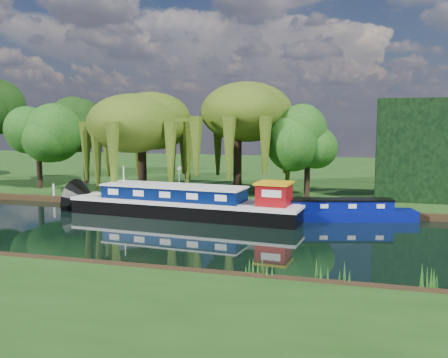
% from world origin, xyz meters
% --- Properties ---
extents(ground, '(120.00, 120.00, 0.00)m').
position_xyz_m(ground, '(0.00, 0.00, 0.00)').
color(ground, black).
extents(far_bank, '(120.00, 52.00, 0.45)m').
position_xyz_m(far_bank, '(0.00, 34.00, 0.23)').
color(far_bank, '#1A3C10').
rests_on(far_bank, ground).
extents(dutch_barge, '(17.04, 5.17, 3.54)m').
position_xyz_m(dutch_barge, '(3.11, 5.16, 0.88)').
color(dutch_barge, black).
rests_on(dutch_barge, ground).
extents(narrowboat, '(10.85, 4.58, 1.57)m').
position_xyz_m(narrowboat, '(13.36, 6.60, 0.56)').
color(narrowboat, '#060F6A').
rests_on(narrowboat, ground).
extents(white_cruiser, '(2.34, 2.16, 1.02)m').
position_xyz_m(white_cruiser, '(13.13, 6.95, 0.00)').
color(white_cruiser, silver).
rests_on(white_cruiser, ground).
extents(willow_left, '(6.80, 6.80, 8.15)m').
position_xyz_m(willow_left, '(-2.96, 10.86, 6.37)').
color(willow_left, black).
rests_on(willow_left, far_bank).
extents(willow_right, '(7.14, 7.14, 8.70)m').
position_xyz_m(willow_right, '(4.67, 13.55, 6.80)').
color(willow_right, black).
rests_on(willow_right, far_bank).
extents(tree_far_left, '(4.70, 4.70, 7.57)m').
position_xyz_m(tree_far_left, '(-14.12, 12.25, 5.64)').
color(tree_far_left, black).
rests_on(tree_far_left, far_bank).
extents(tree_far_mid, '(4.81, 4.81, 7.87)m').
position_xyz_m(tree_far_mid, '(-11.81, 16.64, 5.88)').
color(tree_far_mid, black).
rests_on(tree_far_mid, far_bank).
extents(tree_far_right, '(3.99, 3.99, 6.53)m').
position_xyz_m(tree_far_right, '(10.68, 12.89, 4.96)').
color(tree_far_right, black).
rests_on(tree_far_right, far_bank).
extents(conifer_hedge, '(6.00, 3.00, 8.00)m').
position_xyz_m(conifer_hedge, '(19.00, 14.00, 4.45)').
color(conifer_hedge, black).
rests_on(conifer_hedge, far_bank).
extents(lamppost, '(0.36, 0.36, 2.56)m').
position_xyz_m(lamppost, '(0.50, 10.50, 2.42)').
color(lamppost, silver).
rests_on(lamppost, far_bank).
extents(mooring_posts, '(19.16, 0.16, 1.00)m').
position_xyz_m(mooring_posts, '(-0.50, 8.40, 0.95)').
color(mooring_posts, silver).
rests_on(mooring_posts, far_bank).
extents(reeds_near, '(33.70, 1.50, 1.10)m').
position_xyz_m(reeds_near, '(6.87, -7.57, 0.55)').
color(reeds_near, '#1C5216').
rests_on(reeds_near, ground).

